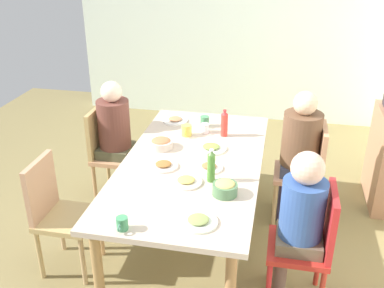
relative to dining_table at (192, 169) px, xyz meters
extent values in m
plane|color=olive|center=(0.00, 0.00, -0.67)|extent=(6.80, 6.80, 0.00)
cube|color=silver|center=(-2.89, 0.00, 0.63)|extent=(0.12, 4.21, 2.60)
cube|color=beige|center=(0.00, 0.00, 0.05)|extent=(2.05, 1.06, 0.04)
cylinder|color=#A3884C|center=(-0.92, -0.43, -0.32)|extent=(0.07, 0.07, 0.70)
cylinder|color=#A47D4A|center=(0.92, -0.43, -0.32)|extent=(0.07, 0.07, 0.70)
cylinder|color=#B38348|center=(-0.92, 0.43, -0.32)|extent=(0.07, 0.07, 0.70)
cube|color=#B32820|center=(0.51, 0.83, -0.23)|extent=(0.40, 0.40, 0.04)
cylinder|color=#B52D22|center=(0.34, 1.00, -0.46)|extent=(0.04, 0.04, 0.43)
cylinder|color=red|center=(0.68, 0.66, -0.46)|extent=(0.04, 0.04, 0.43)
cylinder|color=#B32823|center=(0.34, 0.66, -0.46)|extent=(0.04, 0.04, 0.43)
cube|color=red|center=(0.51, 1.01, 0.00)|extent=(0.38, 0.04, 0.45)
cylinder|color=brown|center=(0.59, 0.73, -0.45)|extent=(0.09, 0.09, 0.45)
cylinder|color=#515242|center=(0.43, 0.73, -0.45)|extent=(0.09, 0.09, 0.45)
cube|color=brown|center=(0.51, 0.83, -0.17)|extent=(0.30, 0.30, 0.10)
cylinder|color=#315296|center=(0.51, 0.83, 0.08)|extent=(0.29, 0.29, 0.40)
sphere|color=beige|center=(0.51, 0.83, 0.38)|extent=(0.21, 0.21, 0.21)
cube|color=tan|center=(-0.51, -0.83, -0.23)|extent=(0.40, 0.40, 0.04)
cylinder|color=tan|center=(-0.68, -1.00, -0.46)|extent=(0.04, 0.04, 0.43)
cylinder|color=tan|center=(-0.34, -1.00, -0.46)|extent=(0.04, 0.04, 0.43)
cylinder|color=tan|center=(-0.68, -0.66, -0.46)|extent=(0.04, 0.04, 0.43)
cylinder|color=tan|center=(-0.34, -0.66, -0.46)|extent=(0.04, 0.04, 0.43)
cube|color=tan|center=(-0.51, -1.01, 0.00)|extent=(0.38, 0.04, 0.45)
cylinder|color=#585547|center=(-0.59, -0.73, -0.45)|extent=(0.09, 0.09, 0.45)
cylinder|color=brown|center=(-0.43, -0.73, -0.45)|extent=(0.09, 0.09, 0.45)
cube|color=#504F36|center=(-0.51, -0.83, -0.17)|extent=(0.30, 0.30, 0.10)
cylinder|color=brown|center=(-0.51, -0.83, 0.10)|extent=(0.29, 0.29, 0.45)
sphere|color=#FBD7BB|center=(-0.51, -0.83, 0.41)|extent=(0.19, 0.19, 0.19)
cube|color=tan|center=(0.51, -0.83, -0.23)|extent=(0.40, 0.40, 0.04)
cylinder|color=tan|center=(0.34, -1.00, -0.46)|extent=(0.04, 0.04, 0.43)
cylinder|color=tan|center=(0.68, -1.00, -0.46)|extent=(0.04, 0.04, 0.43)
cylinder|color=tan|center=(0.34, -0.66, -0.46)|extent=(0.04, 0.04, 0.43)
cylinder|color=tan|center=(0.68, -0.66, -0.46)|extent=(0.04, 0.04, 0.43)
cube|color=tan|center=(0.51, -1.01, 0.00)|extent=(0.38, 0.04, 0.45)
cube|color=tan|center=(-0.51, 0.83, -0.23)|extent=(0.40, 0.40, 0.04)
cylinder|color=tan|center=(-0.34, 1.00, -0.46)|extent=(0.04, 0.04, 0.43)
cylinder|color=tan|center=(-0.68, 1.00, -0.46)|extent=(0.04, 0.04, 0.43)
cylinder|color=tan|center=(-0.34, 0.66, -0.46)|extent=(0.04, 0.04, 0.43)
cylinder|color=tan|center=(-0.68, 0.66, -0.46)|extent=(0.04, 0.04, 0.43)
cube|color=tan|center=(-0.51, 1.01, 0.00)|extent=(0.38, 0.04, 0.45)
cylinder|color=#2E2A50|center=(-0.43, 0.73, -0.45)|extent=(0.09, 0.09, 0.45)
cylinder|color=#373A45|center=(-0.59, 0.73, -0.45)|extent=(0.09, 0.09, 0.45)
cube|color=#303449|center=(-0.51, 0.83, -0.17)|extent=(0.30, 0.30, 0.10)
cylinder|color=brown|center=(-0.51, 0.83, 0.11)|extent=(0.32, 0.32, 0.46)
sphere|color=beige|center=(-0.51, 0.83, 0.43)|extent=(0.20, 0.20, 0.20)
cylinder|color=silver|center=(0.79, 0.20, 0.08)|extent=(0.24, 0.24, 0.01)
ellipsoid|color=#869853|center=(0.79, 0.20, 0.10)|extent=(0.13, 0.13, 0.02)
cylinder|color=silver|center=(0.13, -0.19, 0.08)|extent=(0.22, 0.22, 0.01)
ellipsoid|color=#9E6631|center=(0.13, -0.19, 0.10)|extent=(0.12, 0.12, 0.02)
cylinder|color=silver|center=(-0.24, 0.11, 0.08)|extent=(0.25, 0.25, 0.01)
ellipsoid|color=#86A046|center=(-0.24, 0.11, 0.10)|extent=(0.14, 0.14, 0.02)
cylinder|color=silver|center=(0.09, 0.15, 0.08)|extent=(0.20, 0.20, 0.01)
ellipsoid|color=#A76D3F|center=(0.09, 0.15, 0.10)|extent=(0.11, 0.11, 0.02)
cylinder|color=silver|center=(0.33, 0.03, 0.08)|extent=(0.23, 0.23, 0.01)
ellipsoid|color=tan|center=(0.33, 0.03, 0.10)|extent=(0.13, 0.13, 0.02)
cylinder|color=silver|center=(-0.76, -0.32, 0.08)|extent=(0.23, 0.23, 0.01)
ellipsoid|color=tan|center=(-0.76, -0.32, 0.10)|extent=(0.13, 0.13, 0.02)
cylinder|color=beige|center=(-0.19, -0.30, 0.10)|extent=(0.20, 0.20, 0.06)
ellipsoid|color=#B47148|center=(-0.19, -0.30, 0.13)|extent=(0.16, 0.16, 0.04)
cylinder|color=#4F794F|center=(0.43, 0.32, 0.11)|extent=(0.17, 0.17, 0.08)
ellipsoid|color=tan|center=(0.43, 0.32, 0.15)|extent=(0.14, 0.14, 0.04)
cylinder|color=white|center=(-0.57, 0.00, 0.11)|extent=(0.08, 0.08, 0.08)
torus|color=white|center=(-0.52, 0.00, 0.11)|extent=(0.05, 0.01, 0.05)
cylinder|color=#E4C751|center=(-0.47, -0.15, 0.12)|extent=(0.09, 0.09, 0.10)
torus|color=yellow|center=(-0.41, -0.15, 0.12)|extent=(0.05, 0.01, 0.05)
cylinder|color=#4B8A5D|center=(-0.70, -0.03, 0.12)|extent=(0.08, 0.08, 0.10)
torus|color=#3F8656|center=(-0.65, -0.03, 0.12)|extent=(0.05, 0.01, 0.05)
cylinder|color=#408B5B|center=(0.94, -0.23, 0.11)|extent=(0.07, 0.07, 0.08)
torus|color=#498569|center=(0.99, -0.23, 0.11)|extent=(0.05, 0.01, 0.05)
cylinder|color=#4B8632|center=(0.26, 0.19, 0.18)|extent=(0.06, 0.06, 0.21)
cone|color=#4E7538|center=(0.26, 0.19, 0.30)|extent=(0.05, 0.05, 0.03)
cylinder|color=white|center=(0.26, 0.19, 0.32)|extent=(0.03, 0.03, 0.01)
cylinder|color=#DB3C32|center=(-0.53, 0.18, 0.17)|extent=(0.06, 0.06, 0.20)
cone|color=red|center=(-0.53, 0.18, 0.29)|extent=(0.05, 0.05, 0.03)
cylinder|color=red|center=(-0.53, 0.18, 0.31)|extent=(0.03, 0.03, 0.01)
camera|label=1|loc=(3.02, 0.63, 1.70)|focal=42.05mm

